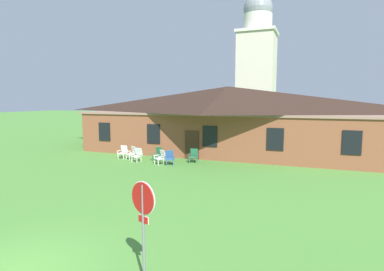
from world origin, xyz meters
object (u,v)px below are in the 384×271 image
lawn_chair_by_porch (123,152)px  lawn_chair_left_end (138,155)px  stop_sign (143,211)px  lawn_chair_far_side (170,157)px  lawn_chair_middle (158,154)px  lawn_chair_near_door (132,153)px  lawn_chair_right_end (161,157)px  lawn_chair_under_eave (194,155)px

lawn_chair_by_porch → lawn_chair_left_end: bearing=-23.0°
stop_sign → lawn_chair_far_side: stop_sign is taller
stop_sign → lawn_chair_middle: stop_sign is taller
lawn_chair_by_porch → lawn_chair_left_end: 1.82m
lawn_chair_near_door → lawn_chair_far_side: same height
lawn_chair_middle → lawn_chair_far_side: bearing=-35.7°
stop_sign → lawn_chair_far_side: bearing=112.8°
lawn_chair_near_door → lawn_chair_right_end: size_ratio=1.00×
lawn_chair_left_end → lawn_chair_right_end: (1.90, -0.15, 0.00)m
lawn_chair_right_end → lawn_chair_middle: bearing=125.6°
lawn_chair_middle → lawn_chair_under_eave: bearing=5.5°
lawn_chair_far_side → lawn_chair_left_end: bearing=177.9°
lawn_chair_by_porch → lawn_chair_middle: size_ratio=1.00×
lawn_chair_by_porch → lawn_chair_right_end: same height
lawn_chair_far_side → lawn_chair_under_eave: 1.80m
stop_sign → lawn_chair_by_porch: bearing=125.5°
lawn_chair_by_porch → lawn_chair_left_end: (1.68, -0.71, 0.00)m
stop_sign → lawn_chair_near_door: bearing=123.3°
lawn_chair_near_door → lawn_chair_middle: (1.99, 0.32, 0.00)m
lawn_chair_left_end → lawn_chair_under_eave: same height
stop_sign → lawn_chair_left_end: (-7.84, 12.63, -1.24)m
lawn_chair_by_porch → lawn_chair_near_door: size_ratio=1.00×
lawn_chair_left_end → lawn_chair_right_end: same height
lawn_chair_middle → lawn_chair_under_eave: 2.70m
lawn_chair_by_porch → lawn_chair_far_side: bearing=-10.7°
lawn_chair_near_door → lawn_chair_right_end: 2.87m
lawn_chair_middle → lawn_chair_far_side: same height
lawn_chair_middle → lawn_chair_under_eave: (2.69, 0.26, 0.00)m
lawn_chair_left_end → lawn_chair_middle: same height
stop_sign → lawn_chair_near_door: (-8.70, 13.25, -1.24)m
lawn_chair_middle → lawn_chair_far_side: (1.44, -1.03, 0.00)m
lawn_chair_left_end → lawn_chair_under_eave: (3.81, 1.20, 0.00)m
lawn_chair_left_end → lawn_chair_right_end: size_ratio=1.00×
stop_sign → lawn_chair_left_end: bearing=121.8°
lawn_chair_far_side → lawn_chair_right_end: bearing=-175.6°
lawn_chair_near_door → lawn_chair_far_side: size_ratio=1.00×
lawn_chair_right_end → lawn_chair_left_end: bearing=175.6°
lawn_chair_by_porch → lawn_chair_under_eave: 5.51m
stop_sign → lawn_chair_right_end: bearing=115.4°
lawn_chair_right_end → lawn_chair_under_eave: 2.34m
lawn_chair_far_side → lawn_chair_by_porch: bearing=169.3°
stop_sign → lawn_chair_left_end: stop_sign is taller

